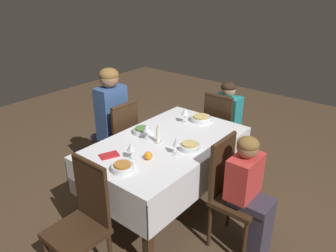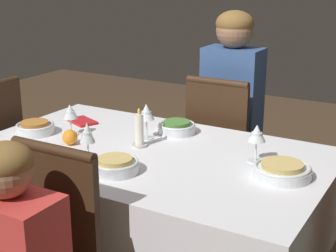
{
  "view_description": "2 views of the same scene",
  "coord_description": "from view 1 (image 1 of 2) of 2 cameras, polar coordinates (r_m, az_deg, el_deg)",
  "views": [
    {
      "loc": [
        1.98,
        1.64,
        2.04
      ],
      "look_at": [
        0.01,
        0.03,
        0.89
      ],
      "focal_mm": 35.0,
      "sensor_mm": 36.0,
      "label": 1
    },
    {
      "loc": [
        -1.07,
        1.69,
        1.48
      ],
      "look_at": [
        -0.06,
        -0.06,
        0.84
      ],
      "focal_mm": 55.0,
      "sensor_mm": 36.0,
      "label": 2
    }
  ],
  "objects": [
    {
      "name": "wine_glass_north",
      "position": [
        2.61,
        1.49,
        -2.84
      ],
      "size": [
        0.07,
        0.07,
        0.16
      ],
      "color": "white",
      "rests_on": "dining_table"
    },
    {
      "name": "chair_south",
      "position": [
        3.43,
        -8.39,
        -2.44
      ],
      "size": [
        0.36,
        0.37,
        0.94
      ],
      "color": "#382314",
      "rests_on": "ground_plane"
    },
    {
      "name": "bowl_east",
      "position": [
        2.47,
        -7.93,
        -7.07
      ],
      "size": [
        0.17,
        0.17,
        0.06
      ],
      "color": "silver",
      "rests_on": "dining_table"
    },
    {
      "name": "person_adult_denim",
      "position": [
        3.45,
        -10.2,
        1.15
      ],
      "size": [
        0.3,
        0.34,
        1.26
      ],
      "color": "#383342",
      "rests_on": "ground_plane"
    },
    {
      "name": "chair_east",
      "position": [
        2.44,
        -14.61,
        -15.4
      ],
      "size": [
        0.37,
        0.36,
        0.94
      ],
      "rotation": [
        0.0,
        0.0,
        1.57
      ],
      "color": "#382314",
      "rests_on": "ground_plane"
    },
    {
      "name": "chair_west",
      "position": [
        3.69,
        9.23,
        -0.5
      ],
      "size": [
        0.37,
        0.36,
        0.94
      ],
      "rotation": [
        0.0,
        0.0,
        -1.57
      ],
      "color": "#382314",
      "rests_on": "ground_plane"
    },
    {
      "name": "dining_table",
      "position": [
        2.93,
        -0.32,
        -4.36
      ],
      "size": [
        1.48,
        0.9,
        0.74
      ],
      "color": "silver",
      "rests_on": "ground_plane"
    },
    {
      "name": "wine_glass_west",
      "position": [
        3.21,
        2.98,
        2.42
      ],
      "size": [
        0.07,
        0.07,
        0.15
      ],
      "color": "white",
      "rests_on": "dining_table"
    },
    {
      "name": "bowl_south",
      "position": [
        3.03,
        -4.53,
        -0.77
      ],
      "size": [
        0.17,
        0.17,
        0.06
      ],
      "color": "silver",
      "rests_on": "dining_table"
    },
    {
      "name": "wine_glass_east",
      "position": [
        2.57,
        -6.44,
        -3.74
      ],
      "size": [
        0.07,
        0.07,
        0.14
      ],
      "color": "white",
      "rests_on": "dining_table"
    },
    {
      "name": "bowl_west",
      "position": [
        3.3,
        5.77,
        1.34
      ],
      "size": [
        0.21,
        0.21,
        0.06
      ],
      "color": "silver",
      "rests_on": "dining_table"
    },
    {
      "name": "person_child_red",
      "position": [
        2.61,
        14.17,
        -11.27
      ],
      "size": [
        0.3,
        0.33,
        1.01
      ],
      "rotation": [
        0.0,
        0.0,
        3.14
      ],
      "color": "#383342",
      "rests_on": "ground_plane"
    },
    {
      "name": "ground_plane",
      "position": [
        3.28,
        -0.3,
        -14.17
      ],
      "size": [
        8.0,
        8.0,
        0.0
      ],
      "primitive_type": "plane",
      "color": "#4C3826"
    },
    {
      "name": "orange_fruit",
      "position": [
        2.59,
        -3.46,
        -5.17
      ],
      "size": [
        0.07,
        0.07,
        0.07
      ],
      "primitive_type": "sphere",
      "color": "orange",
      "rests_on": "dining_table"
    },
    {
      "name": "napkin_red_folded",
      "position": [
        2.69,
        -10.19,
        -5.05
      ],
      "size": [
        0.18,
        0.15,
        0.01
      ],
      "rotation": [
        0.0,
        0.0,
        -0.39
      ],
      "color": "red",
      "rests_on": "dining_table"
    },
    {
      "name": "wine_glass_south",
      "position": [
        2.85,
        -3.67,
        -0.38
      ],
      "size": [
        0.07,
        0.07,
        0.16
      ],
      "color": "white",
      "rests_on": "dining_table"
    },
    {
      "name": "candle_centerpiece",
      "position": [
        2.83,
        -1.73,
        -1.73
      ],
      "size": [
        0.07,
        0.07,
        0.17
      ],
      "color": "beige",
      "rests_on": "dining_table"
    },
    {
      "name": "chair_north",
      "position": [
        2.69,
        11.0,
        -10.84
      ],
      "size": [
        0.36,
        0.37,
        0.94
      ],
      "rotation": [
        0.0,
        0.0,
        3.14
      ],
      "color": "#382314",
      "rests_on": "ground_plane"
    },
    {
      "name": "person_child_teal",
      "position": [
        3.79,
        10.5,
        1.0
      ],
      "size": [
        0.33,
        0.3,
        1.03
      ],
      "rotation": [
        0.0,
        0.0,
        -1.57
      ],
      "color": "#4C4233",
      "rests_on": "ground_plane"
    },
    {
      "name": "bowl_north",
      "position": [
        2.75,
        3.8,
        -3.51
      ],
      "size": [
        0.18,
        0.18,
        0.06
      ],
      "color": "silver",
      "rests_on": "dining_table"
    }
  ]
}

